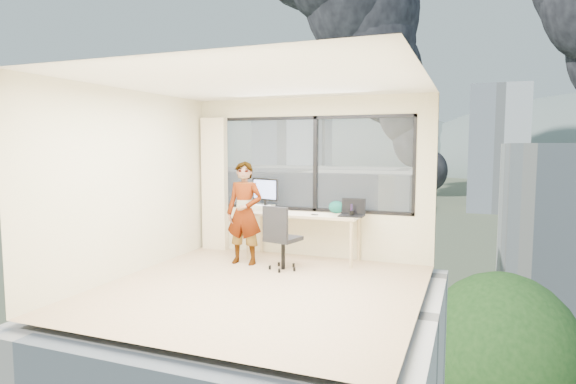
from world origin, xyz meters
The scene contains 24 objects.
floor centered at (0.00, 0.00, 0.00)m, with size 4.00×4.00×0.01m, color tan.
ceiling centered at (0.00, 0.00, 2.60)m, with size 4.00×4.00×0.01m, color white.
wall_front centered at (0.00, -2.00, 1.30)m, with size 4.00×0.01×2.60m, color beige.
wall_left centered at (-2.00, 0.00, 1.30)m, with size 0.01×4.00×2.60m, color beige.
wall_right centered at (2.00, 0.00, 1.30)m, with size 0.01×4.00×2.60m, color beige.
window_wall centered at (0.05, 2.00, 1.52)m, with size 3.30×0.16×1.55m, color black, non-canonical shape.
curtain centered at (-1.72, 1.88, 1.15)m, with size 0.45×0.14×2.30m, color beige.
desk centered at (0.00, 1.66, 0.38)m, with size 1.80×0.60×0.75m, color tan.
chair centered at (-0.07, 0.98, 0.49)m, with size 0.50×0.50×0.97m, color black, non-canonical shape.
person centered at (-0.76, 1.10, 0.79)m, with size 0.58×0.38×1.58m, color #2D2D33.
monitor centered at (-0.71, 1.80, 1.02)m, with size 0.54×0.12×0.54m, color black, non-canonical shape.
game_console centered at (-0.80, 1.86, 0.79)m, with size 0.34×0.29×0.08m, color white.
laptop centered at (0.80, 1.62, 0.87)m, with size 0.37×0.40×0.24m, color black, non-canonical shape.
cellphone centered at (0.23, 1.56, 0.76)m, with size 0.11×0.05×0.01m, color black.
pen_cup centered at (0.80, 1.60, 0.80)m, with size 0.07×0.07×0.09m, color black.
handbag centered at (0.49, 1.86, 0.85)m, with size 0.26×0.13×0.20m, color #0C4841.
exterior_ground centered at (0.00, 120.00, -14.00)m, with size 400.00×400.00×0.04m, color #515B3D.
near_bldg_a centered at (-9.00, 30.00, -7.00)m, with size 16.00×12.00×14.00m, color beige.
far_tower_a centered at (-35.00, 95.00, 0.00)m, with size 14.00×14.00×28.00m, color silver.
far_tower_b centered at (8.00, 120.00, 1.00)m, with size 13.00×13.00×30.00m, color silver.
far_tower_d centered at (-60.00, 150.00, -3.00)m, with size 16.00×14.00×22.00m, color silver.
hill_a centered at (-120.00, 320.00, -14.00)m, with size 288.00×216.00×90.00m, color slate.
tree_a centered at (-16.00, 22.00, -10.00)m, with size 7.00×7.00×8.00m, color #204A18, non-canonical shape.
smoke_plume_a centered at (-10.00, 150.00, 39.00)m, with size 40.00×24.00×90.00m, color black, non-canonical shape.
Camera 1 is at (2.49, -5.45, 1.82)m, focal length 29.82 mm.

